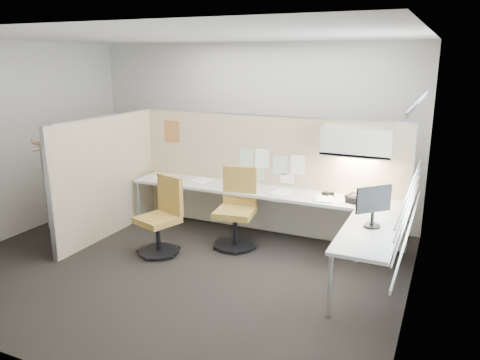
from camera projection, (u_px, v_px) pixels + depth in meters
The scene contains 27 objects.
floor at pixel (179, 264), 6.00m from camera, with size 5.50×4.50×0.01m, color black.
ceiling at pixel (171, 36), 5.28m from camera, with size 5.50×4.50×0.01m, color white.
wall_back at pixel (249, 131), 7.62m from camera, with size 5.50×0.02×2.80m, color beige.
wall_front at pixel (22, 212), 3.66m from camera, with size 5.50×0.02×2.80m, color beige.
wall_left at pixel (13, 141), 6.74m from camera, with size 0.02×4.50×2.80m, color beige.
wall_right at pixel (417, 182), 4.54m from camera, with size 0.02×4.50×2.80m, color beige.
window_pane at pixel (416, 167), 4.51m from camera, with size 0.01×2.80×1.30m, color #9CACB6.
partition_back at pixel (266, 175), 6.96m from camera, with size 4.10×0.06×1.75m, color tan.
partition_left at pixel (107, 177), 6.82m from camera, with size 0.06×2.20×1.75m, color tan.
desk at pixel (279, 204), 6.46m from camera, with size 4.00×2.07×0.73m.
overhead_bin at pixel (357, 141), 6.07m from camera, with size 0.90×0.36×0.38m, color beige.
task_light_strip at pixel (356, 157), 6.13m from camera, with size 0.60×0.06×0.02m, color #FFEABF.
pinned_papers at pixel (270, 165), 6.86m from camera, with size 1.01×0.00×0.47m.
poster at pixel (172, 132), 7.43m from camera, with size 0.28×0.00×0.35m, color orange.
chair_left at pixel (162, 218), 6.25m from camera, with size 0.61×0.62×1.03m.
chair_right at pixel (237, 211), 6.48m from camera, with size 0.57×0.59×1.09m.
monitor at pixel (373, 204), 5.17m from camera, with size 0.33×0.34×0.47m.
phone at pixel (355, 199), 6.10m from camera, with size 0.26×0.25×0.12m.
stapler at pixel (329, 194), 6.41m from camera, with size 0.14×0.04×0.05m, color black.
tape_dispenser at pixel (326, 194), 6.37m from camera, with size 0.10×0.06×0.06m, color black.
coat_hook at pixel (46, 153), 5.83m from camera, with size 0.18×0.44×1.33m.
paper_stack_0 at pixel (163, 178), 7.30m from camera, with size 0.23×0.30×0.03m, color white.
paper_stack_1 at pixel (201, 180), 7.16m from camera, with size 0.23×0.30×0.02m, color white.
paper_stack_2 at pixel (247, 188), 6.69m from camera, with size 0.23×0.30×0.04m, color white.
paper_stack_3 at pixel (281, 192), 6.54m from camera, with size 0.23×0.30×0.01m, color white.
paper_stack_4 at pixel (324, 199), 6.23m from camera, with size 0.23×0.30×0.02m, color white.
paper_stack_5 at pixel (376, 218), 5.50m from camera, with size 0.23×0.30×0.02m, color white.
Camera 1 is at (3.00, -4.70, 2.59)m, focal length 35.00 mm.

